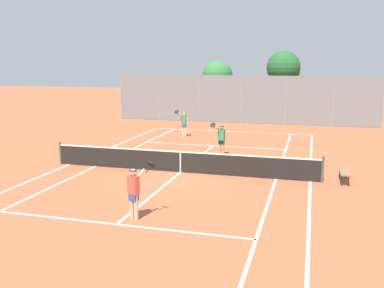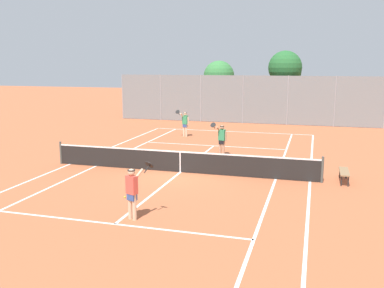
# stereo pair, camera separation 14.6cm
# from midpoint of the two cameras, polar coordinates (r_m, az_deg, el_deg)

# --- Properties ---
(ground_plane) EXTENTS (120.00, 120.00, 0.00)m
(ground_plane) POSITION_cam_midpoint_polar(r_m,az_deg,el_deg) (18.79, -1.36, -3.80)
(ground_plane) COLOR #B25B38
(court_line_markings) EXTENTS (11.10, 23.90, 0.01)m
(court_line_markings) POSITION_cam_midpoint_polar(r_m,az_deg,el_deg) (18.79, -1.36, -3.79)
(court_line_markings) COLOR silver
(court_line_markings) RESTS_ON ground
(tennis_net) EXTENTS (12.00, 0.10, 1.07)m
(tennis_net) POSITION_cam_midpoint_polar(r_m,az_deg,el_deg) (18.67, -1.36, -2.29)
(tennis_net) COLOR #474C47
(tennis_net) RESTS_ON ground
(player_near_side) EXTENTS (0.84, 0.69, 1.77)m
(player_near_side) POSITION_cam_midpoint_polar(r_m,az_deg,el_deg) (13.12, -7.65, -6.12)
(player_near_side) COLOR #D8A884
(player_near_side) RESTS_ON ground
(player_far_left) EXTENTS (0.78, 0.71, 1.77)m
(player_far_left) POSITION_cam_midpoint_polar(r_m,az_deg,el_deg) (27.78, -0.79, 2.89)
(player_far_left) COLOR beige
(player_far_left) RESTS_ON ground
(player_far_right) EXTENTS (0.78, 0.71, 1.77)m
(player_far_right) POSITION_cam_midpoint_polar(r_m,az_deg,el_deg) (21.97, 4.18, 0.77)
(player_far_right) COLOR tan
(player_far_right) RESTS_ON ground
(loose_tennis_ball_0) EXTENTS (0.07, 0.07, 0.07)m
(loose_tennis_ball_0) POSITION_cam_midpoint_polar(r_m,az_deg,el_deg) (19.53, 10.13, -3.30)
(loose_tennis_ball_0) COLOR #D1DB33
(loose_tennis_ball_0) RESTS_ON ground
(loose_tennis_ball_1) EXTENTS (0.07, 0.07, 0.07)m
(loose_tennis_ball_1) POSITION_cam_midpoint_polar(r_m,az_deg,el_deg) (15.47, -8.68, -7.00)
(loose_tennis_ball_1) COLOR #D1DB33
(loose_tennis_ball_1) RESTS_ON ground
(courtside_bench) EXTENTS (0.36, 1.50, 0.47)m
(courtside_bench) POSITION_cam_midpoint_polar(r_m,az_deg,el_deg) (18.25, 19.85, -3.56)
(courtside_bench) COLOR olive
(courtside_bench) RESTS_ON ground
(back_fence) EXTENTS (20.93, 0.08, 3.79)m
(back_fence) POSITION_cam_midpoint_polar(r_m,az_deg,el_deg) (34.31, 6.93, 5.93)
(back_fence) COLOR gray
(back_fence) RESTS_ON ground
(tree_behind_left) EXTENTS (2.68, 2.68, 4.95)m
(tree_behind_left) POSITION_cam_midpoint_polar(r_m,az_deg,el_deg) (37.86, 3.66, 8.89)
(tree_behind_left) COLOR brown
(tree_behind_left) RESTS_ON ground
(tree_behind_right) EXTENTS (2.81, 2.82, 5.77)m
(tree_behind_right) POSITION_cam_midpoint_polar(r_m,az_deg,el_deg) (37.29, 12.55, 9.75)
(tree_behind_right) COLOR brown
(tree_behind_right) RESTS_ON ground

